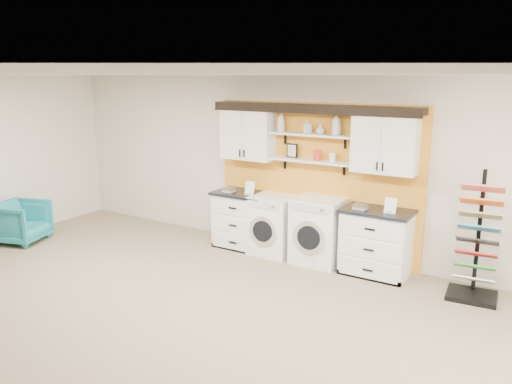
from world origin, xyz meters
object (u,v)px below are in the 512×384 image
Objects in this scene: base_cabinet_left at (243,220)px; sample_rack at (475,259)px; base_cabinet_right at (376,242)px; washer at (274,225)px; dryer at (319,231)px; armchair at (21,222)px.

sample_rack is at bearing -1.53° from base_cabinet_left.
base_cabinet_right is 1.05× the size of washer.
armchair is at bearing -159.25° from dryer.
base_cabinet_right is 1.26× the size of armchair.
dryer is (0.78, -0.00, 0.03)m from washer.
base_cabinet_left is 0.95× the size of dryer.
base_cabinet_right is 1.68m from washer.
dryer is 1.29× the size of armchair.
base_cabinet_right is 0.98× the size of dryer.
armchair is at bearing -162.30° from base_cabinet_right.
washer is (-1.68, -0.00, -0.01)m from base_cabinet_right.
dryer is 5.07m from armchair.
base_cabinet_right reaches higher than base_cabinet_left.
base_cabinet_left is 3.59m from sample_rack.
armchair is (-3.95, -1.79, -0.12)m from washer.
washer is at bearing 180.00° from dryer.
dryer is (1.36, -0.00, 0.04)m from base_cabinet_left.
sample_rack is at bearing -94.86° from armchair.
base_cabinet_right is (2.26, -0.00, 0.01)m from base_cabinet_left.
base_cabinet_left is at bearing -80.53° from armchair.
sample_rack is 7.17m from armchair.
armchair is (-5.63, -1.80, -0.13)m from base_cabinet_right.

